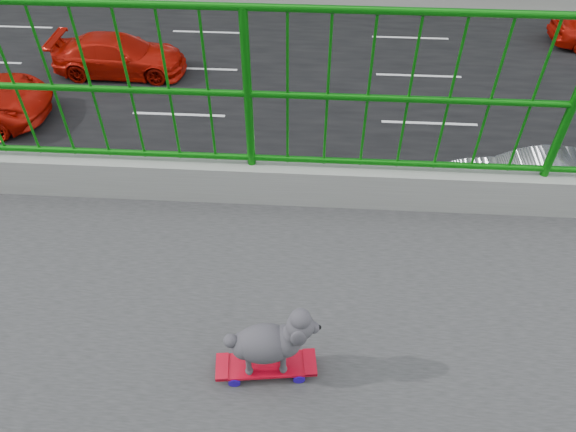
# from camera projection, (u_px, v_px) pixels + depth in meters

# --- Properties ---
(road) EXTENTS (18.00, 90.00, 0.02)m
(road) POSITION_uv_depth(u_px,v_px,m) (179.00, 115.00, 17.34)
(road) COLOR black
(road) RESTS_ON ground
(skateboard) EXTENTS (0.22, 0.55, 0.07)m
(skateboard) POSITION_uv_depth(u_px,v_px,m) (266.00, 366.00, 2.88)
(skateboard) COLOR red
(skateboard) RESTS_ON footbridge
(poodle) EXTENTS (0.24, 0.49, 0.41)m
(poodle) POSITION_uv_depth(u_px,v_px,m) (270.00, 341.00, 2.72)
(poodle) COLOR #312E34
(poodle) RESTS_ON skateboard
(car_0) EXTENTS (1.88, 4.68, 1.59)m
(car_0) POSITION_uv_depth(u_px,v_px,m) (510.00, 281.00, 11.36)
(car_0) COLOR red
(car_0) RESTS_ON ground
(car_1) EXTENTS (1.58, 4.54, 1.50)m
(car_1) POSITION_uv_depth(u_px,v_px,m) (536.00, 187.00, 13.64)
(car_1) COLOR #9D9EA2
(car_1) RESTS_ON ground
(car_3) EXTENTS (1.87, 4.59, 1.33)m
(car_3) POSITION_uv_depth(u_px,v_px,m) (119.00, 55.00, 18.88)
(car_3) COLOR red
(car_3) RESTS_ON ground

